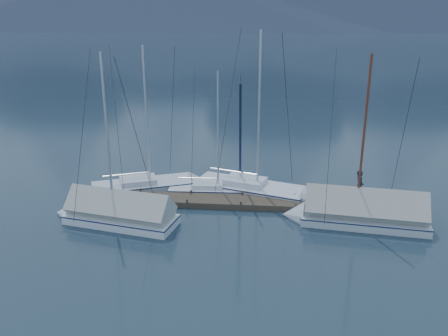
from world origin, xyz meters
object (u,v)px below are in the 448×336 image
Objects in this scene: sailboat_open_right at (266,192)px; sailboat_covered_near at (353,214)px; person at (359,186)px; sailboat_covered_far at (112,214)px; sailboat_open_left at (158,185)px; sailboat_open_mid at (225,191)px.

sailboat_open_right reaches higher than sailboat_covered_near.
sailboat_covered_near reaches higher than person.
sailboat_open_right reaches higher than person.
sailboat_covered_far reaches higher than person.
sailboat_covered_far is (-7.99, -4.52, 0.29)m from sailboat_open_right.
sailboat_covered_far is at bearing -150.49° from sailboat_open_right.
sailboat_open_right reaches higher than sailboat_open_left.
sailboat_open_mid is 0.84× the size of sailboat_covered_far.
sailboat_covered_near is at bearing 5.02° from sailboat_covered_far.
sailboat_covered_far is at bearing -104.47° from sailboat_open_left.
sailboat_covered_near reaches higher than sailboat_open_left.
sailboat_open_left reaches higher than person.
sailboat_open_right is 5.66× the size of person.
sailboat_covered_far is at bearing 101.40° from person.
person is (0.61, 2.02, 0.78)m from sailboat_covered_near.
sailboat_covered_near is at bearing -19.64° from sailboat_open_left.
sailboat_open_right reaches higher than sailboat_open_mid.
sailboat_open_left is at bearing 173.50° from sailboat_open_mid.
sailboat_open_mid reaches higher than person.
sailboat_open_right is 1.09× the size of sailboat_covered_near.
sailboat_open_right is at bearing 142.91° from sailboat_covered_near.
sailboat_open_left is 12.02m from person.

